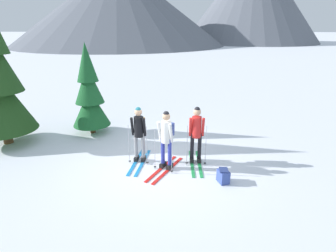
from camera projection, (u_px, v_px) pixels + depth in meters
The scene contains 6 objects.
ground_plane at pixel (159, 163), 8.26m from camera, with size 400.00×400.00×0.00m, color white.
skier_in_black at pixel (139, 131), 8.10m from camera, with size 0.61×1.72×1.70m.
skier_in_white at pixel (166, 137), 7.67m from camera, with size 1.00×1.70×1.72m.
skier_in_red at pixel (196, 132), 8.03m from camera, with size 0.61×1.69×1.73m.
pine_tree_near at pixel (89, 93), 10.15m from camera, with size 1.39×1.39×3.36m.
backpack_on_snow_front at pixel (223, 176), 7.21m from camera, with size 0.34×0.38×0.38m.
Camera 1 is at (0.74, -7.35, 3.86)m, focal length 29.56 mm.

